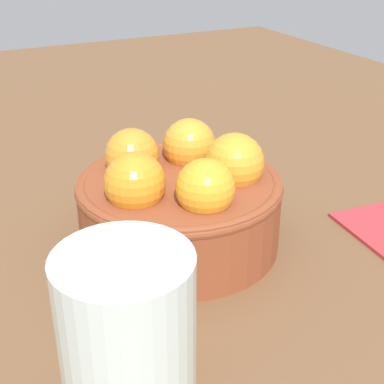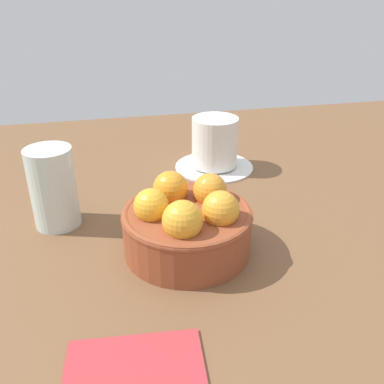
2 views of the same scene
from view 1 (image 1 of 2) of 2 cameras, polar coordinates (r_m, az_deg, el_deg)
ground_plane at (r=44.74cm, az=-1.22°, el=-7.27°), size 153.92×113.51×3.76cm
terracotta_bowl at (r=41.83cm, az=-1.27°, el=-0.76°), size 15.44×15.44×8.85cm
water_glass at (r=25.88cm, az=-6.51°, el=-16.73°), size 6.03×6.03×10.78cm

